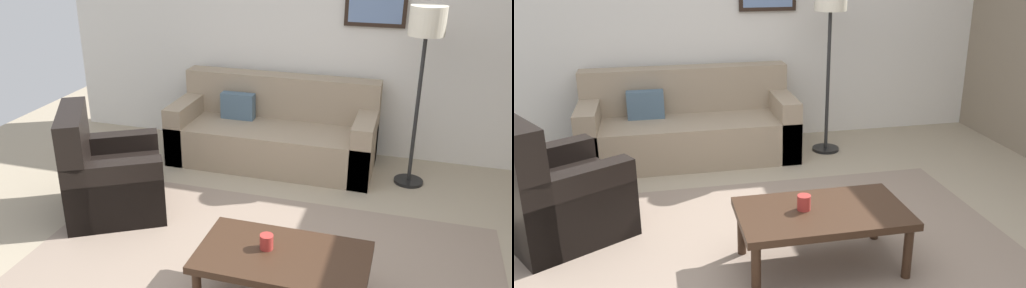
% 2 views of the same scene
% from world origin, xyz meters
% --- Properties ---
extents(ground_plane, '(8.00, 8.00, 0.00)m').
position_xyz_m(ground_plane, '(0.00, 0.00, 0.00)').
color(ground_plane, tan).
extents(rear_partition, '(6.00, 0.12, 2.80)m').
position_xyz_m(rear_partition, '(0.00, 2.60, 1.40)').
color(rear_partition, silver).
rests_on(rear_partition, ground_plane).
extents(area_rug, '(3.49, 2.45, 0.01)m').
position_xyz_m(area_rug, '(0.00, 0.00, 0.00)').
color(area_rug, gray).
rests_on(area_rug, ground_plane).
extents(couch_main, '(2.11, 0.88, 0.88)m').
position_xyz_m(couch_main, '(-0.42, 2.11, 0.30)').
color(couch_main, gray).
rests_on(couch_main, ground_plane).
extents(armchair_leather, '(1.10, 1.10, 0.95)m').
position_xyz_m(armchair_leather, '(-1.52, 0.57, 0.31)').
color(armchair_leather, black).
rests_on(armchair_leather, ground_plane).
extents(coffee_table, '(1.10, 0.64, 0.41)m').
position_xyz_m(coffee_table, '(0.27, -0.22, 0.36)').
color(coffee_table, '#382316').
rests_on(coffee_table, ground_plane).
extents(cup, '(0.09, 0.09, 0.10)m').
position_xyz_m(cup, '(0.16, -0.19, 0.46)').
color(cup, '#B2332D').
rests_on(cup, coffee_table).
extents(lamp_standing, '(0.32, 0.32, 1.71)m').
position_xyz_m(lamp_standing, '(1.00, 1.93, 1.41)').
color(lamp_standing, black).
rests_on(lamp_standing, ground_plane).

